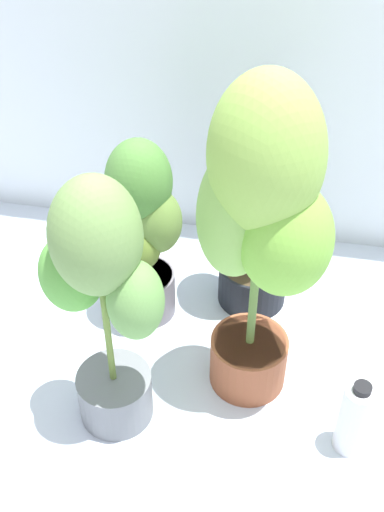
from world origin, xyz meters
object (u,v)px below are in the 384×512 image
(potted_plant_back_left, at_px, (141,224))
(nutrient_bottle, at_px, (354,418))
(potted_plant_front_left, at_px, (102,293))
(potted_plant_back_center, at_px, (253,191))
(potted_plant_center, at_px, (261,221))

(potted_plant_back_left, bearing_deg, nutrient_bottle, -30.87)
(potted_plant_front_left, bearing_deg, potted_plant_back_center, 60.71)
(potted_plant_back_center, height_order, nutrient_bottle, potted_plant_back_center)
(potted_plant_back_center, relative_size, nutrient_bottle, 2.99)
(potted_plant_center, distance_m, nutrient_bottle, 0.61)
(potted_plant_back_left, height_order, potted_plant_back_center, potted_plant_back_center)
(potted_plant_front_left, xyz_separation_m, nutrient_bottle, (0.68, 0.01, -0.36))
(potted_plant_center, relative_size, nutrient_bottle, 3.87)
(potted_plant_center, bearing_deg, potted_plant_back_center, 98.45)
(potted_plant_back_left, bearing_deg, potted_plant_back_center, 22.25)
(potted_plant_back_left, height_order, nutrient_bottle, potted_plant_back_left)
(potted_plant_back_center, distance_m, nutrient_bottle, 0.73)
(potted_plant_back_left, bearing_deg, potted_plant_center, -30.94)
(potted_plant_back_left, distance_m, nutrient_bottle, 0.84)
(potted_plant_back_center, xyz_separation_m, nutrient_bottle, (0.36, -0.55, -0.33))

